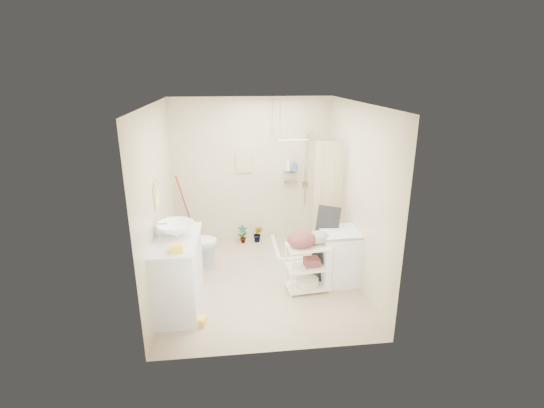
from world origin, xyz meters
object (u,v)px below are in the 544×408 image
at_px(vanity, 176,274).
at_px(toilet, 192,244).
at_px(washing_machine, 338,256).
at_px(laundry_rack, 308,263).

bearing_deg(vanity, toilet, 85.51).
xyz_separation_m(toilet, washing_machine, (2.18, -0.68, -0.01)).
bearing_deg(toilet, washing_machine, -108.74).
relative_size(toilet, laundry_rack, 0.99).
relative_size(toilet, washing_machine, 1.02).
distance_m(washing_machine, laundry_rack, 0.54).
bearing_deg(laundry_rack, vanity, -177.98).
relative_size(washing_machine, laundry_rack, 0.97).
bearing_deg(toilet, vanity, 172.37).
distance_m(vanity, washing_machine, 2.34).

